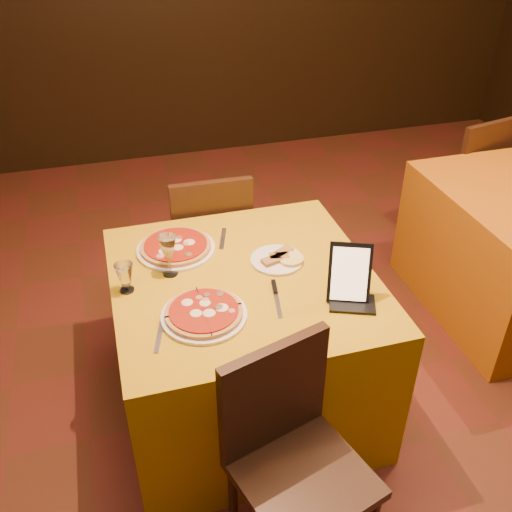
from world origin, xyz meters
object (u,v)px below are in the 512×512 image
object	(u,v)px
pizza_far	(176,248)
water_glass	(125,278)
chair_side_far	(456,178)
tablet	(350,273)
chair_main_far	(208,240)
main_table	(244,342)
wine_glass	(169,255)
chair_main_near	(304,477)
pizza_near	(204,314)

from	to	relation	value
pizza_far	water_glass	xyz separation A→B (m)	(-0.24, -0.24, 0.05)
chair_side_far	tablet	distance (m)	1.99
chair_main_far	tablet	xyz separation A→B (m)	(0.37, -1.03, 0.41)
chair_side_far	tablet	bearing A→B (deg)	31.30
chair_main_far	water_glass	xyz separation A→B (m)	(-0.48, -0.75, 0.36)
main_table	wine_glass	distance (m)	0.56
main_table	chair_main_near	distance (m)	0.79
water_glass	chair_main_near	bearing A→B (deg)	-59.72
chair_main_far	chair_side_far	xyz separation A→B (m)	(1.78, 0.31, 0.00)
chair_main_near	pizza_near	world-z (taller)	chair_main_near
chair_main_far	wine_glass	xyz separation A→B (m)	(-0.29, -0.68, 0.39)
main_table	chair_main_far	distance (m)	0.79
chair_main_near	pizza_far	distance (m)	1.14
wine_glass	main_table	bearing A→B (deg)	-19.85
chair_side_far	wine_glass	xyz separation A→B (m)	(-2.07, -0.99, 0.39)
pizza_near	chair_side_far	bearing A→B (deg)	33.21
chair_side_far	tablet	size ratio (longest dim) A/B	3.73
chair_main_far	pizza_far	world-z (taller)	chair_main_far
chair_main_near	main_table	bearing A→B (deg)	73.47
pizza_near	chair_main_near	bearing A→B (deg)	-69.83
pizza_near	water_glass	size ratio (longest dim) A/B	2.57
wine_glass	pizza_near	bearing A→B (deg)	-75.68
chair_main_far	chair_side_far	world-z (taller)	same
chair_side_far	pizza_near	size ratio (longest dim) A/B	2.72
chair_main_far	chair_side_far	distance (m)	1.80
wine_glass	water_glass	distance (m)	0.20
chair_side_far	water_glass	xyz separation A→B (m)	(-2.26, -1.05, 0.36)
pizza_far	tablet	xyz separation A→B (m)	(0.61, -0.53, 0.10)
wine_glass	chair_main_near	bearing A→B (deg)	-71.86
main_table	chair_main_far	bearing A→B (deg)	90.00
main_table	chair_main_near	world-z (taller)	chair_main_near
water_glass	tablet	bearing A→B (deg)	-18.66
main_table	chair_side_far	xyz separation A→B (m)	(1.78, 1.09, 0.08)
chair_main_far	wine_glass	world-z (taller)	wine_glass
wine_glass	tablet	xyz separation A→B (m)	(0.66, -0.36, 0.03)
pizza_near	tablet	bearing A→B (deg)	-3.78
main_table	tablet	size ratio (longest dim) A/B	4.51
chair_main_near	pizza_far	xyz separation A→B (m)	(-0.24, 1.07, 0.31)
chair_main_near	chair_side_far	size ratio (longest dim) A/B	1.00
chair_main_far	water_glass	bearing A→B (deg)	58.63
chair_side_far	pizza_far	world-z (taller)	chair_side_far
chair_main_near	chair_side_far	bearing A→B (deg)	30.11
chair_main_near	chair_main_far	bearing A→B (deg)	73.47
pizza_far	wine_glass	world-z (taller)	wine_glass
main_table	chair_main_far	world-z (taller)	chair_main_far
pizza_near	wine_glass	world-z (taller)	wine_glass
tablet	chair_side_far	bearing A→B (deg)	65.62
chair_side_far	water_glass	distance (m)	2.52
pizza_near	tablet	world-z (taller)	tablet
main_table	chair_side_far	world-z (taller)	chair_side_far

